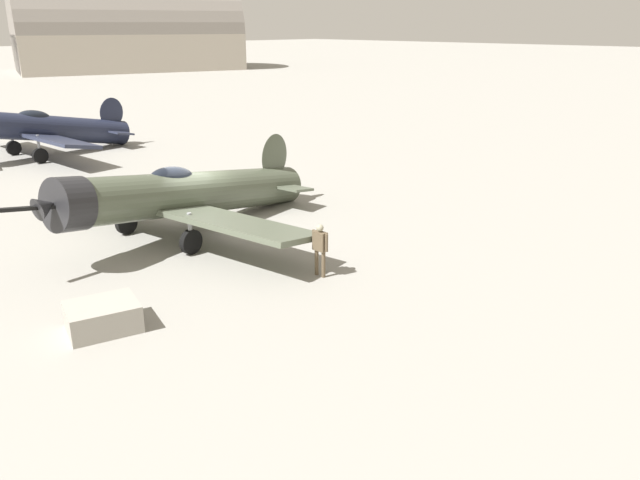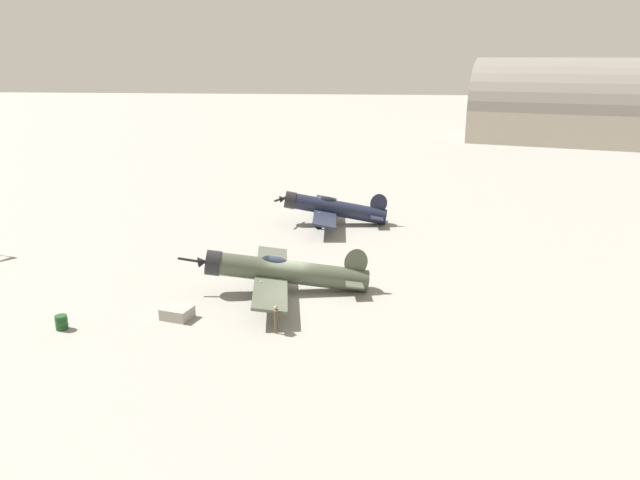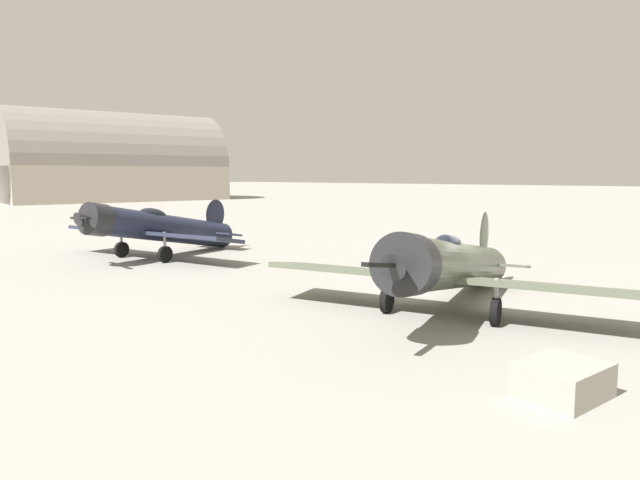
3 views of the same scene
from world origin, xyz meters
name	(u,v)px [view 3 (image 3 of 3)]	position (x,y,z in m)	size (l,w,h in m)	color
ground_plane	(454,306)	(0.00, 0.00, 0.00)	(400.00, 400.00, 0.00)	gray
airplane_foreground	(451,266)	(0.52, 0.08, 1.39)	(12.06, 11.56, 3.01)	#4C5442
airplane_mid_apron	(159,228)	(-1.31, -16.62, 1.50)	(9.97, 10.81, 3.01)	#1E2338
equipment_crate	(563,380)	(5.89, 4.75, 0.33)	(1.90, 1.70, 0.67)	#9E998E
distant_hangar	(114,171)	(-37.60, -74.40, 4.74)	(35.85, 25.81, 17.27)	#ADA393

